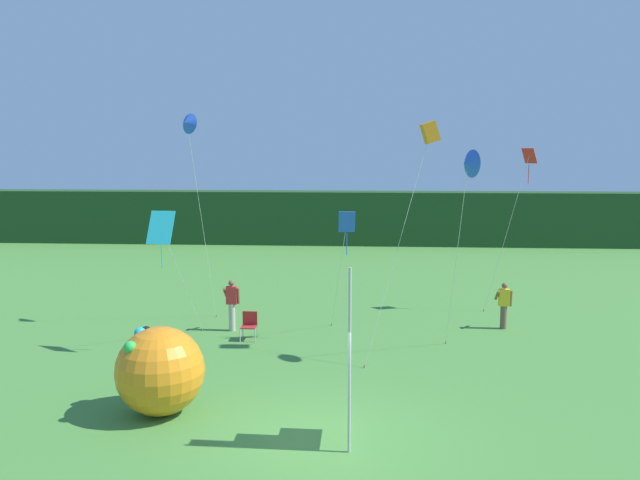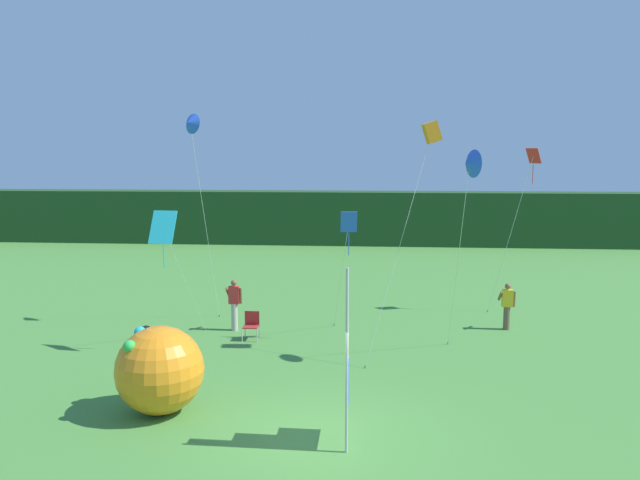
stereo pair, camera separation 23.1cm
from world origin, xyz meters
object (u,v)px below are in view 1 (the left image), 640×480
(banner_flag, at_px, (350,361))
(person_mid_field, at_px, (504,304))
(folding_chair, at_px, (249,324))
(inflatable_balloon, at_px, (160,371))
(kite_blue_delta_0, at_px, (187,124))
(kite_cyan_diamond_2, at_px, (162,231))
(person_near_banner, at_px, (232,304))
(kite_orange_box_4, at_px, (430,134))
(kite_blue_delta_1, at_px, (468,164))
(kite_red_diamond_5, at_px, (526,167))
(kite_blue_diamond_3, at_px, (346,228))

(banner_flag, relative_size, person_mid_field, 2.35)
(banner_flag, distance_m, folding_chair, 8.21)
(inflatable_balloon, bearing_deg, kite_blue_delta_0, 99.85)
(kite_cyan_diamond_2, bearing_deg, person_mid_field, 16.85)
(folding_chair, relative_size, kite_cyan_diamond_2, 0.21)
(person_mid_field, xyz_separation_m, kite_cyan_diamond_2, (-10.84, -3.28, 2.85))
(person_mid_field, bearing_deg, folding_chair, -168.02)
(person_near_banner, relative_size, kite_blue_delta_0, 0.24)
(kite_blue_delta_0, bearing_deg, folding_chair, -33.66)
(folding_chair, distance_m, kite_orange_box_4, 8.28)
(kite_cyan_diamond_2, bearing_deg, folding_chair, 32.53)
(banner_flag, relative_size, inflatable_balloon, 1.85)
(kite_blue_delta_0, relative_size, kite_blue_delta_1, 1.21)
(person_mid_field, relative_size, kite_blue_delta_1, 0.26)
(kite_blue_delta_0, distance_m, kite_blue_delta_1, 9.60)
(banner_flag, height_order, kite_blue_delta_1, kite_blue_delta_1)
(inflatable_balloon, distance_m, folding_chair, 6.12)
(folding_chair, bearing_deg, banner_flag, -65.15)
(inflatable_balloon, relative_size, kite_orange_box_4, 0.29)
(person_mid_field, bearing_deg, kite_blue_delta_1, -117.48)
(banner_flag, xyz_separation_m, kite_cyan_diamond_2, (-5.72, 5.88, 1.90))
(person_near_banner, relative_size, person_mid_field, 1.09)
(kite_cyan_diamond_2, bearing_deg, kite_orange_box_4, 3.48)
(person_near_banner, bearing_deg, banner_flag, -63.32)
(kite_orange_box_4, bearing_deg, folding_chair, 169.89)
(person_near_banner, xyz_separation_m, kite_blue_delta_0, (-1.53, 0.58, 6.05))
(kite_cyan_diamond_2, distance_m, kite_red_diamond_5, 13.50)
(person_near_banner, distance_m, kite_red_diamond_5, 11.94)
(inflatable_balloon, distance_m, kite_blue_delta_0, 9.70)
(person_mid_field, distance_m, kite_blue_delta_1, 6.50)
(person_mid_field, height_order, kite_blue_delta_0, kite_blue_delta_0)
(kite_blue_delta_0, xyz_separation_m, kite_orange_box_4, (7.86, -2.52, -0.42))
(kite_blue_delta_0, bearing_deg, kite_blue_delta_1, -22.05)
(kite_blue_delta_0, bearing_deg, kite_orange_box_4, -17.77)
(person_near_banner, height_order, kite_red_diamond_5, kite_red_diamond_5)
(banner_flag, distance_m, kite_cyan_diamond_2, 8.42)
(person_mid_field, bearing_deg, inflatable_balloon, -140.56)
(kite_cyan_diamond_2, bearing_deg, kite_blue_delta_1, -3.69)
(banner_flag, distance_m, kite_blue_delta_0, 11.75)
(person_near_banner, height_order, inflatable_balloon, inflatable_balloon)
(kite_cyan_diamond_2, relative_size, kite_red_diamond_5, 0.69)
(kite_blue_delta_1, bearing_deg, kite_red_diamond_5, 63.43)
(person_near_banner, distance_m, kite_blue_diamond_3, 4.82)
(banner_flag, height_order, person_mid_field, banner_flag)
(inflatable_balloon, relative_size, folding_chair, 2.30)
(kite_blue_delta_0, relative_size, kite_red_diamond_5, 1.19)
(banner_flag, height_order, kite_blue_delta_0, kite_blue_delta_0)
(inflatable_balloon, xyz_separation_m, folding_chair, (0.98, 6.01, -0.52))
(kite_blue_delta_0, height_order, kite_blue_delta_1, kite_blue_delta_0)
(banner_flag, bearing_deg, kite_blue_diamond_3, 92.11)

